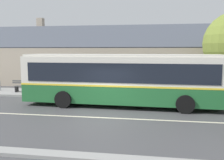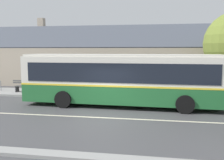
% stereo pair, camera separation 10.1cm
% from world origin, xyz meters
% --- Properties ---
extents(ground_plane, '(300.00, 300.00, 0.00)m').
position_xyz_m(ground_plane, '(0.00, 0.00, 0.00)').
color(ground_plane, '#424244').
extents(sidewalk_far, '(60.00, 3.00, 0.15)m').
position_xyz_m(sidewalk_far, '(0.00, 6.00, 0.07)').
color(sidewalk_far, gray).
rests_on(sidewalk_far, ground).
extents(curb_near, '(60.00, 0.50, 0.12)m').
position_xyz_m(curb_near, '(0.00, -4.75, 0.06)').
color(curb_near, gray).
rests_on(curb_near, ground).
extents(lane_divider_stripe, '(60.00, 0.16, 0.01)m').
position_xyz_m(lane_divider_stripe, '(0.00, 0.00, 0.00)').
color(lane_divider_stripe, beige).
rests_on(lane_divider_stripe, ground).
extents(community_building, '(27.92, 10.79, 7.05)m').
position_xyz_m(community_building, '(-2.94, 14.77, 1.92)').
color(community_building, tan).
rests_on(community_building, ground).
extents(transit_bus, '(11.90, 3.02, 3.11)m').
position_xyz_m(transit_bus, '(0.62, 2.90, 1.68)').
color(transit_bus, '#236633').
rests_on(transit_bus, ground).
extents(bench_by_building, '(1.56, 0.51, 0.94)m').
position_xyz_m(bench_by_building, '(-7.28, 5.69, 0.56)').
color(bench_by_building, '#4C4C4C').
rests_on(bench_by_building, sidewalk_far).
extents(bench_down_street, '(1.64, 0.51, 0.94)m').
position_xyz_m(bench_down_street, '(-3.73, 5.94, 0.57)').
color(bench_down_street, '#4C4C4C').
rests_on(bench_down_street, sidewalk_far).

